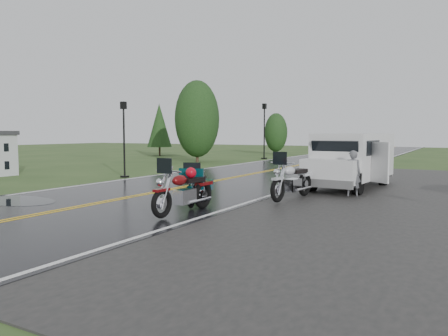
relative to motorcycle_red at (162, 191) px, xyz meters
name	(u,v)px	position (x,y,z in m)	size (l,w,h in m)	color
ground	(112,202)	(-3.12, 1.62, -0.71)	(120.00, 120.00, 0.00)	#2D471E
road	(253,174)	(-3.12, 11.62, -0.69)	(8.00, 100.00, 0.04)	black
motorcycle_red	(162,191)	(0.00, 0.00, 0.00)	(0.87, 2.39, 1.41)	#5A0A0C
motorcycle_teal	(191,188)	(-0.17, 1.52, -0.08)	(0.77, 2.11, 1.24)	#042F36
motorcycle_silver	(278,180)	(1.51, 3.55, 0.02)	(0.90, 2.48, 1.46)	#B2B3BA
van_white	(312,162)	(1.52, 6.73, 0.35)	(2.03, 5.40, 2.12)	silver
person_at_van	(352,174)	(3.06, 6.15, 0.05)	(0.55, 0.36, 1.50)	#505155
lamp_post_near_left	(124,139)	(-7.77, 7.35, 1.09)	(0.31, 0.31, 3.59)	black
lamp_post_far_left	(264,131)	(-8.00, 24.02, 1.54)	(0.39, 0.39, 4.50)	black
tree_left_mid	(197,127)	(-10.71, 18.27, 1.80)	(3.21, 3.21, 5.01)	#1E3D19
tree_left_far	(276,137)	(-10.26, 31.96, 1.03)	(2.25, 2.25, 3.47)	#1E3D19
pine_left_far	(159,130)	(-18.56, 24.07, 1.64)	(2.25, 2.25, 4.68)	#1E3D19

